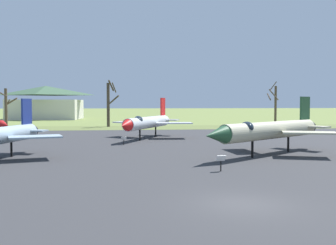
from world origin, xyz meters
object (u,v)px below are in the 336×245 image
Objects in this scene: jet_fighter_front_left at (268,130)px; info_placard_front_left at (221,161)px; jet_fighter_front_right at (147,122)px; info_placard_front_right at (124,140)px; info_placard_rear_center at (1,138)px; visitor_building at (46,103)px.

jet_fighter_front_left is 12.60× the size of info_placard_front_left.
info_placard_front_left is at bearing -82.49° from jet_fighter_front_right.
info_placard_front_right is (-12.00, 9.64, -1.58)m from jet_fighter_front_left.
jet_fighter_front_left is 14.36× the size of info_placard_rear_center.
info_placard_front_left is at bearing -70.44° from info_placard_front_right.
jet_fighter_front_left is at bearing -60.96° from jet_fighter_front_right.
info_placard_front_right is (-2.92, -6.72, -1.51)m from jet_fighter_front_right.
jet_fighter_front_left is at bearing 51.09° from info_placard_front_left.
jet_fighter_front_right is at bearing 119.04° from jet_fighter_front_left.
info_placard_front_right is (-6.05, 17.02, -0.13)m from info_placard_front_left.
jet_fighter_front_left is 1.00× the size of jet_fighter_front_right.
info_placard_rear_center is at bearing -170.41° from jet_fighter_front_right.
jet_fighter_front_left is 15.07× the size of info_placard_front_right.
jet_fighter_front_right is (-9.08, 16.36, -0.07)m from jet_fighter_front_left.
jet_fighter_front_right is 0.69× the size of visitor_building.
info_placard_rear_center is (-16.31, -2.76, -1.50)m from jet_fighter_front_right.
visitor_building is at bearing 112.09° from jet_fighter_front_left.
visitor_building reaches higher than jet_fighter_front_right.
info_placard_rear_center is (-25.39, 13.61, -1.57)m from jet_fighter_front_left.
info_placard_rear_center is 66.74m from visitor_building.
info_placard_front_left reaches higher than info_placard_rear_center.
jet_fighter_front_right reaches higher than info_placard_front_left.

